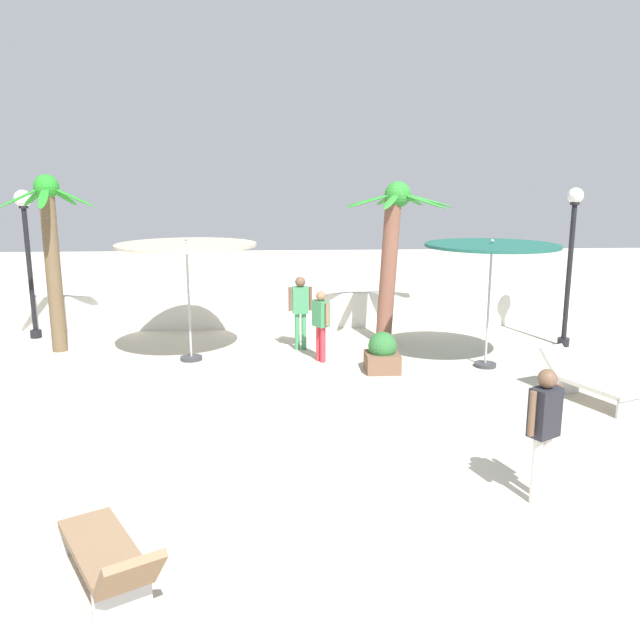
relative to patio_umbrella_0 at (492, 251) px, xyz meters
The scene contains 14 objects.
ground_plane 6.26m from the patio_umbrella_0, 129.61° to the right, with size 56.00×56.00×0.00m, color beige.
boundary_wall 5.79m from the patio_umbrella_0, 132.44° to the left, with size 25.20×0.30×0.95m, color silver.
patio_umbrella_0 is the anchor object (origin of this frame).
patio_umbrella_2 6.46m from the patio_umbrella_0, behind, with size 3.02×3.02×2.73m.
palm_tree_0 9.76m from the patio_umbrella_0, 168.70° to the left, with size 1.96×2.04×4.06m.
palm_tree_2 2.79m from the patio_umbrella_0, 127.71° to the left, with size 2.63×2.57×3.91m.
lamp_post_0 2.92m from the patio_umbrella_0, 33.40° to the left, with size 0.36×0.36×3.76m.
lamp_post_1 11.11m from the patio_umbrella_0, 162.93° to the left, with size 0.42×0.42×3.70m.
lounge_chair_0 3.29m from the patio_umbrella_0, 63.19° to the right, with size 1.24×1.95×0.84m.
lounge_chair_1 9.78m from the patio_umbrella_0, 129.50° to the right, with size 1.42×1.91×0.83m.
guest_0 3.89m from the patio_umbrella_0, 169.76° to the left, with size 0.39×0.49×1.58m.
guest_1 6.16m from the patio_umbrella_0, 101.52° to the right, with size 0.50×0.39×1.72m.
guest_2 4.50m from the patio_umbrella_0, 156.92° to the left, with size 0.56×0.27×1.74m.
planter 3.11m from the patio_umbrella_0, behind, with size 0.70×0.70×0.85m.
Camera 1 is at (-0.72, -8.64, 3.94)m, focal length 36.08 mm.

